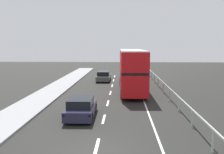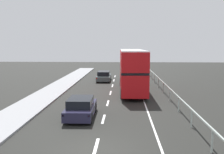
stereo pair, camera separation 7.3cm
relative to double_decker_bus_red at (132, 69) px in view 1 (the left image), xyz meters
The scene contains 6 objects.
ground_plane 15.56m from the double_decker_bus_red, 98.31° to the right, with size 73.27×120.00×0.10m, color black.
lane_paint_markings 7.17m from the double_decker_bus_red, 92.16° to the right, with size 3.29×46.00×0.01m.
bridge_side_railing 7.13m from the double_decker_bus_red, 62.74° to the right, with size 0.10×42.00×1.14m.
double_decker_bus_red is the anchor object (origin of this frame).
hatchback_car_near 10.47m from the double_decker_bus_red, 111.60° to the right, with size 1.89×4.17×1.37m.
sedan_car_ahead 8.52m from the double_decker_bus_red, 115.30° to the left, with size 1.83×4.35×1.36m.
Camera 1 is at (1.24, -10.87, 4.95)m, focal length 39.77 mm.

